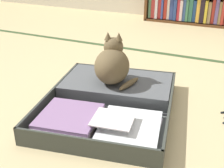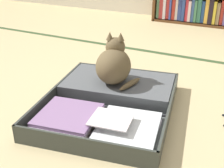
% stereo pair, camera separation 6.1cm
% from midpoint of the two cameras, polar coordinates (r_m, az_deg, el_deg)
% --- Properties ---
extents(ground_plane, '(10.00, 10.00, 0.00)m').
position_cam_midpoint_polar(ground_plane, '(1.58, -4.08, -6.52)').
color(ground_plane, '#CAB783').
extents(tatami_border, '(4.80, 0.05, 0.00)m').
position_cam_midpoint_polar(tatami_border, '(2.51, 7.87, 6.00)').
color(tatami_border, '#36502C').
rests_on(tatami_border, ground_plane).
extents(open_suitcase, '(0.79, 0.91, 0.10)m').
position_cam_midpoint_polar(open_suitcase, '(1.66, -1.37, -2.99)').
color(open_suitcase, '#363D37').
rests_on(open_suitcase, ground_plane).
extents(black_cat, '(0.28, 0.30, 0.29)m').
position_cam_midpoint_polar(black_cat, '(1.71, -0.91, 3.81)').
color(black_cat, brown).
rests_on(black_cat, open_suitcase).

